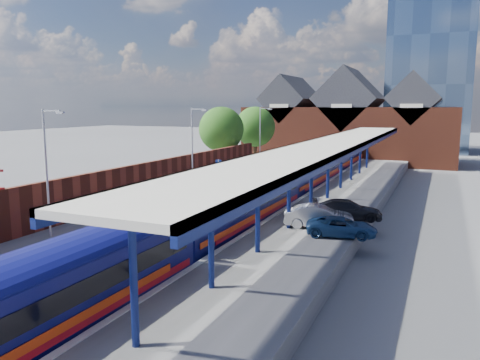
% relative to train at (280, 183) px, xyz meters
% --- Properties ---
extents(ground, '(240.00, 240.00, 0.00)m').
position_rel_train_xyz_m(ground, '(-1.49, 8.14, -2.12)').
color(ground, '#5B5B5E').
rests_on(ground, ground).
extents(ballast_bed, '(6.00, 76.00, 0.06)m').
position_rel_train_xyz_m(ballast_bed, '(-1.49, -1.86, -2.09)').
color(ballast_bed, '#473D33').
rests_on(ballast_bed, ground).
extents(rails, '(4.51, 76.00, 0.14)m').
position_rel_train_xyz_m(rails, '(-1.49, -1.86, -2.00)').
color(rails, slate).
rests_on(rails, ground).
extents(left_platform, '(5.00, 76.00, 1.00)m').
position_rel_train_xyz_m(left_platform, '(-6.99, -1.86, -1.62)').
color(left_platform, '#565659').
rests_on(left_platform, ground).
extents(right_platform, '(6.00, 76.00, 1.00)m').
position_rel_train_xyz_m(right_platform, '(4.51, -1.86, -1.62)').
color(right_platform, '#565659').
rests_on(right_platform, ground).
extents(coping_left, '(0.30, 76.00, 0.05)m').
position_rel_train_xyz_m(coping_left, '(-4.64, -1.86, -1.10)').
color(coping_left, silver).
rests_on(coping_left, left_platform).
extents(coping_right, '(0.30, 76.00, 0.05)m').
position_rel_train_xyz_m(coping_right, '(1.66, -1.86, -1.10)').
color(coping_right, silver).
rests_on(coping_right, right_platform).
extents(yellow_line, '(0.14, 76.00, 0.01)m').
position_rel_train_xyz_m(yellow_line, '(-5.24, -1.86, -1.12)').
color(yellow_line, yellow).
rests_on(yellow_line, left_platform).
extents(train, '(3.04, 65.94, 3.45)m').
position_rel_train_xyz_m(train, '(0.00, 0.00, 0.00)').
color(train, '#0B0D4E').
rests_on(train, ground).
extents(canopy, '(4.50, 52.00, 4.48)m').
position_rel_train_xyz_m(canopy, '(3.99, 0.09, 3.13)').
color(canopy, '#0D1851').
rests_on(canopy, right_platform).
extents(lamp_post_b, '(1.48, 0.18, 7.00)m').
position_rel_train_xyz_m(lamp_post_b, '(-7.86, -15.86, 2.87)').
color(lamp_post_b, '#A5A8AA').
rests_on(lamp_post_b, left_platform).
extents(lamp_post_c, '(1.48, 0.18, 7.00)m').
position_rel_train_xyz_m(lamp_post_c, '(-7.86, 0.14, 2.87)').
color(lamp_post_c, '#A5A8AA').
rests_on(lamp_post_c, left_platform).
extents(lamp_post_d, '(1.48, 0.18, 7.00)m').
position_rel_train_xyz_m(lamp_post_d, '(-7.86, 16.14, 2.87)').
color(lamp_post_d, '#A5A8AA').
rests_on(lamp_post_d, left_platform).
extents(platform_sign, '(0.55, 0.08, 2.50)m').
position_rel_train_xyz_m(platform_sign, '(-6.49, 2.14, 0.57)').
color(platform_sign, '#A5A8AA').
rests_on(platform_sign, left_platform).
extents(brick_wall, '(0.35, 50.00, 3.86)m').
position_rel_train_xyz_m(brick_wall, '(-9.59, -8.32, 0.33)').
color(brick_wall, maroon).
rests_on(brick_wall, left_platform).
extents(station_building, '(30.00, 12.12, 13.78)m').
position_rel_train_xyz_m(station_building, '(-1.49, 36.14, 3.33)').
color(station_building, maroon).
rests_on(station_building, ground).
extents(glass_tower, '(14.20, 14.20, 40.30)m').
position_rel_train_xyz_m(glass_tower, '(8.51, 58.14, 18.08)').
color(glass_tower, slate).
rests_on(glass_tower, ground).
extents(tree_near, '(5.20, 5.20, 8.10)m').
position_rel_train_xyz_m(tree_near, '(-11.84, 14.05, 3.23)').
color(tree_near, '#382314').
rests_on(tree_near, ground).
extents(tree_far, '(5.20, 5.20, 8.10)m').
position_rel_train_xyz_m(tree_far, '(-10.84, 22.05, 3.23)').
color(tree_far, '#382314').
rests_on(tree_far, ground).
extents(parked_car_silver, '(4.30, 2.35, 1.34)m').
position_rel_train_xyz_m(parked_car_silver, '(5.08, -7.94, -0.45)').
color(parked_car_silver, '#ABAAAF').
rests_on(parked_car_silver, right_platform).
extents(parked_car_dark, '(4.68, 2.93, 1.26)m').
position_rel_train_xyz_m(parked_car_dark, '(6.25, -5.29, -0.49)').
color(parked_car_dark, black).
rests_on(parked_car_dark, right_platform).
extents(parked_car_blue, '(4.09, 2.36, 1.07)m').
position_rel_train_xyz_m(parked_car_blue, '(6.72, -9.34, -0.59)').
color(parked_car_blue, navy).
rests_on(parked_car_blue, right_platform).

